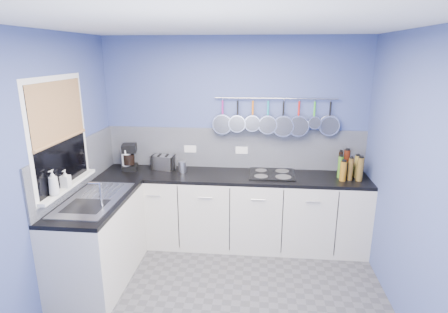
% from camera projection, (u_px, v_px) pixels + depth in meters
% --- Properties ---
extents(floor, '(3.20, 3.00, 0.02)m').
position_uv_depth(floor, '(222.00, 306.00, 3.44)').
color(floor, '#47474C').
rests_on(floor, ground).
extents(ceiling, '(3.20, 3.00, 0.02)m').
position_uv_depth(ceiling, '(221.00, 24.00, 2.75)').
color(ceiling, white).
rests_on(ceiling, ground).
extents(wall_back, '(3.20, 0.02, 2.50)m').
position_uv_depth(wall_back, '(234.00, 140.00, 4.54)').
color(wall_back, '#414F8C').
rests_on(wall_back, ground).
extents(wall_front, '(3.20, 0.02, 2.50)m').
position_uv_depth(wall_front, '(187.00, 292.00, 1.65)').
color(wall_front, '#414F8C').
rests_on(wall_front, ground).
extents(wall_left, '(0.02, 3.00, 2.50)m').
position_uv_depth(wall_left, '(42.00, 175.00, 3.25)').
color(wall_left, '#414F8C').
rests_on(wall_left, ground).
extents(wall_right, '(0.02, 3.00, 2.50)m').
position_uv_depth(wall_right, '(419.00, 187.00, 2.94)').
color(wall_right, '#414F8C').
rests_on(wall_right, ground).
extents(backsplash_back, '(3.20, 0.02, 0.50)m').
position_uv_depth(backsplash_back, '(234.00, 148.00, 4.55)').
color(backsplash_back, gray).
rests_on(backsplash_back, wall_back).
extents(backsplash_left, '(0.02, 1.80, 0.50)m').
position_uv_depth(backsplash_left, '(78.00, 166.00, 3.85)').
color(backsplash_left, gray).
rests_on(backsplash_left, wall_left).
extents(cabinet_run_back, '(3.20, 0.60, 0.86)m').
position_uv_depth(cabinet_run_back, '(232.00, 211.00, 4.47)').
color(cabinet_run_back, beige).
rests_on(cabinet_run_back, ground).
extents(worktop_back, '(3.20, 0.60, 0.04)m').
position_uv_depth(worktop_back, '(232.00, 176.00, 4.35)').
color(worktop_back, black).
rests_on(worktop_back, cabinet_run_back).
extents(cabinet_run_left, '(0.60, 1.20, 0.86)m').
position_uv_depth(cabinet_run_left, '(99.00, 242.00, 3.73)').
color(cabinet_run_left, beige).
rests_on(cabinet_run_left, ground).
extents(worktop_left, '(0.60, 1.20, 0.04)m').
position_uv_depth(worktop_left, '(94.00, 201.00, 3.61)').
color(worktop_left, black).
rests_on(worktop_left, cabinet_run_left).
extents(window_frame, '(0.01, 1.00, 1.10)m').
position_uv_depth(window_frame, '(60.00, 135.00, 3.45)').
color(window_frame, white).
rests_on(window_frame, wall_left).
extents(window_glass, '(0.01, 0.90, 1.00)m').
position_uv_depth(window_glass, '(60.00, 135.00, 3.45)').
color(window_glass, black).
rests_on(window_glass, wall_left).
extents(bamboo_blind, '(0.01, 0.90, 0.55)m').
position_uv_depth(bamboo_blind, '(58.00, 111.00, 3.39)').
color(bamboo_blind, '#A57645').
rests_on(bamboo_blind, wall_left).
extents(window_sill, '(0.10, 0.98, 0.03)m').
position_uv_depth(window_sill, '(68.00, 186.00, 3.59)').
color(window_sill, white).
rests_on(window_sill, wall_left).
extents(sink_unit, '(0.50, 0.95, 0.01)m').
position_uv_depth(sink_unit, '(94.00, 199.00, 3.60)').
color(sink_unit, silver).
rests_on(sink_unit, worktop_left).
extents(mixer_tap, '(0.12, 0.08, 0.26)m').
position_uv_depth(mixer_tap, '(101.00, 195.00, 3.38)').
color(mixer_tap, silver).
rests_on(mixer_tap, worktop_left).
extents(socket_left, '(0.15, 0.01, 0.09)m').
position_uv_depth(socket_left, '(190.00, 149.00, 4.59)').
color(socket_left, white).
rests_on(socket_left, backsplash_back).
extents(socket_right, '(0.15, 0.01, 0.09)m').
position_uv_depth(socket_right, '(242.00, 150.00, 4.53)').
color(socket_right, white).
rests_on(socket_right, backsplash_back).
extents(pot_rail, '(1.45, 0.02, 0.02)m').
position_uv_depth(pot_rail, '(276.00, 98.00, 4.29)').
color(pot_rail, silver).
rests_on(pot_rail, wall_back).
extents(soap_bottle_a, '(0.10, 0.10, 0.24)m').
position_uv_depth(soap_bottle_a, '(53.00, 183.00, 3.28)').
color(soap_bottle_a, white).
rests_on(soap_bottle_a, window_sill).
extents(soap_bottle_b, '(0.08, 0.08, 0.17)m').
position_uv_depth(soap_bottle_b, '(65.00, 179.00, 3.49)').
color(soap_bottle_b, white).
rests_on(soap_bottle_b, window_sill).
extents(paper_towel, '(0.13, 0.13, 0.27)m').
position_uv_depth(paper_towel, '(127.00, 160.00, 4.48)').
color(paper_towel, white).
rests_on(paper_towel, worktop_back).
extents(coffee_maker, '(0.22, 0.23, 0.32)m').
position_uv_depth(coffee_maker, '(129.00, 157.00, 4.48)').
color(coffee_maker, black).
rests_on(coffee_maker, worktop_back).
extents(toaster, '(0.30, 0.22, 0.17)m').
position_uv_depth(toaster, '(163.00, 162.00, 4.53)').
color(toaster, silver).
rests_on(toaster, worktop_back).
extents(canister, '(0.11, 0.11, 0.14)m').
position_uv_depth(canister, '(182.00, 167.00, 4.41)').
color(canister, silver).
rests_on(canister, worktop_back).
extents(hob, '(0.53, 0.47, 0.01)m').
position_uv_depth(hob, '(272.00, 174.00, 4.34)').
color(hob, black).
rests_on(hob, worktop_back).
extents(pan_0, '(0.25, 0.08, 0.44)m').
position_uv_depth(pan_0, '(223.00, 116.00, 4.40)').
color(pan_0, silver).
rests_on(pan_0, pot_rail).
extents(pan_1, '(0.21, 0.12, 0.40)m').
position_uv_depth(pan_1, '(238.00, 115.00, 4.38)').
color(pan_1, silver).
rests_on(pan_1, pot_rail).
extents(pan_2, '(0.20, 0.11, 0.39)m').
position_uv_depth(pan_2, '(253.00, 114.00, 4.36)').
color(pan_2, silver).
rests_on(pan_2, pot_rail).
extents(pan_3, '(0.23, 0.11, 0.42)m').
position_uv_depth(pan_3, '(268.00, 116.00, 4.35)').
color(pan_3, silver).
rests_on(pan_3, pot_rail).
extents(pan_4, '(0.26, 0.11, 0.45)m').
position_uv_depth(pan_4, '(283.00, 117.00, 4.33)').
color(pan_4, silver).
rests_on(pan_4, pot_rail).
extents(pan_5, '(0.25, 0.10, 0.44)m').
position_uv_depth(pan_5, '(298.00, 117.00, 4.32)').
color(pan_5, silver).
rests_on(pan_5, pot_rail).
extents(pan_6, '(0.15, 0.12, 0.34)m').
position_uv_depth(pan_6, '(314.00, 114.00, 4.29)').
color(pan_6, silver).
rests_on(pan_6, pot_rail).
extents(pan_7, '(0.24, 0.06, 0.43)m').
position_uv_depth(pan_7, '(330.00, 118.00, 4.28)').
color(pan_7, silver).
rests_on(pan_7, pot_rail).
extents(condiment_0, '(0.06, 0.06, 0.13)m').
position_uv_depth(condiment_0, '(354.00, 170.00, 4.29)').
color(condiment_0, '#265919').
rests_on(condiment_0, worktop_back).
extents(condiment_1, '(0.07, 0.07, 0.30)m').
position_uv_depth(condiment_1, '(346.00, 162.00, 4.30)').
color(condiment_1, '#4C190C').
rests_on(condiment_1, worktop_back).
extents(condiment_2, '(0.05, 0.05, 0.29)m').
position_uv_depth(condiment_2, '(340.00, 163.00, 4.29)').
color(condiment_2, black).
rests_on(condiment_2, worktop_back).
extents(condiment_3, '(0.06, 0.06, 0.26)m').
position_uv_depth(condiment_3, '(357.00, 167.00, 4.21)').
color(condiment_3, olive).
rests_on(condiment_3, worktop_back).
extents(condiment_4, '(0.06, 0.06, 0.18)m').
position_uv_depth(condiment_4, '(349.00, 170.00, 4.20)').
color(condiment_4, black).
rests_on(condiment_4, worktop_back).
extents(condiment_5, '(0.06, 0.06, 0.25)m').
position_uv_depth(condiment_5, '(340.00, 167.00, 4.21)').
color(condiment_5, '#3F721E').
rests_on(condiment_5, worktop_back).
extents(condiment_6, '(0.07, 0.07, 0.27)m').
position_uv_depth(condiment_6, '(360.00, 169.00, 4.10)').
color(condiment_6, brown).
rests_on(condiment_6, worktop_back).
extents(condiment_7, '(0.06, 0.06, 0.26)m').
position_uv_depth(condiment_7, '(350.00, 169.00, 4.12)').
color(condiment_7, brown).
rests_on(condiment_7, worktop_back).
extents(condiment_8, '(0.07, 0.07, 0.23)m').
position_uv_depth(condiment_8, '(343.00, 171.00, 4.10)').
color(condiment_8, '#8C5914').
rests_on(condiment_8, worktop_back).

